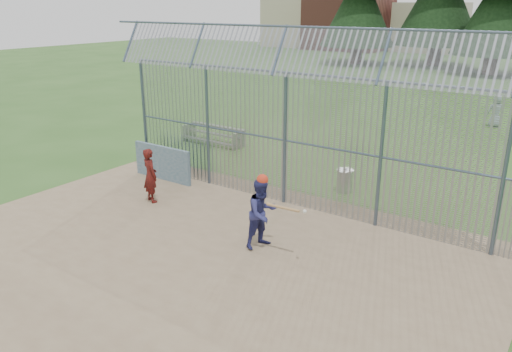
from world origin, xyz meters
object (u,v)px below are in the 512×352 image
Objects in this scene: batter at (262,213)px; onlooker at (150,175)px; bleacher at (213,134)px; trash_can at (345,180)px; dugout_wall at (162,163)px.

onlooker is at bearing 100.16° from batter.
batter is 10.13m from bleacher.
bleacher is (-7.33, 2.15, 0.03)m from trash_can.
onlooker is at bearing -66.41° from bleacher.
bleacher is (-1.62, 4.73, -0.21)m from dugout_wall.
onlooker is at bearing -136.74° from trash_can.
batter is 2.20× the size of trash_can.
batter is 1.06× the size of onlooker.
dugout_wall is at bearing -71.12° from bleacher.
trash_can is (4.53, 4.27, -0.49)m from onlooker.
dugout_wall is 1.47× the size of onlooker.
onlooker is 7.01m from bleacher.
dugout_wall is at bearing -155.72° from trash_can.
trash_can is (-0.00, 4.82, -0.54)m from batter.
onlooker is at bearing -54.92° from dugout_wall.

